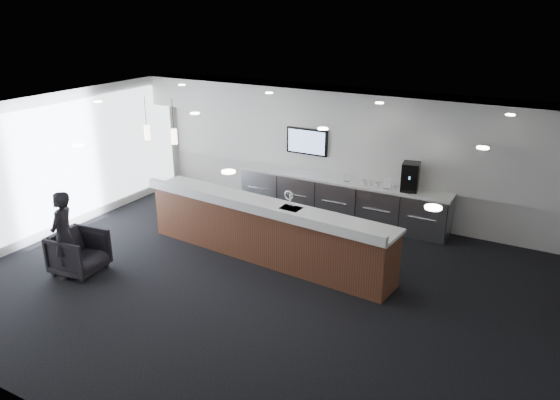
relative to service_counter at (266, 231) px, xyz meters
The scene contains 26 objects.
ground 1.25m from the service_counter, 67.03° to the right, with size 10.00×10.00×0.00m, color black.
ceiling 2.67m from the service_counter, 67.03° to the right, with size 10.00×8.00×0.02m, color black.
back_wall 3.15m from the service_counter, 81.74° to the left, with size 10.00×0.02×3.00m, color silver.
left_wall 4.77m from the service_counter, 167.41° to the right, with size 0.02×8.00×3.00m, color silver.
soffit_bulkhead 3.30m from the service_counter, 80.30° to the left, with size 10.00×0.90×0.70m, color silver.
alcove_panel 3.15m from the service_counter, 81.66° to the left, with size 9.80×0.06×1.40m, color silver.
window_blinds_wall 4.73m from the service_counter, 167.30° to the right, with size 0.04×7.36×2.55m, color #A6B8C7.
back_credenza 2.66m from the service_counter, 80.63° to the left, with size 5.06×0.66×0.95m.
wall_tv 3.13m from the service_counter, 101.13° to the left, with size 1.05×0.08×0.62m.
pendant_left 2.59m from the service_counter, behind, with size 0.12×0.12×0.30m, color #FFEEC6.
pendant_right 3.16m from the service_counter, behind, with size 0.12×0.12×0.30m, color #FFEEC6.
ceiling_can_lights 2.64m from the service_counter, 67.03° to the right, with size 7.00×5.00×0.02m, color white, non-canonical shape.
service_counter is the anchor object (origin of this frame).
coffee_machine 3.38m from the service_counter, 52.31° to the left, with size 0.41×0.50×0.62m.
info_sign_left 2.67m from the service_counter, 76.61° to the left, with size 0.14×0.02×0.20m, color white.
info_sign_right 2.99m from the service_counter, 57.96° to the left, with size 0.17×0.02×0.23m, color white.
armchair 3.50m from the service_counter, 140.84° to the right, with size 0.84×0.87×0.79m, color black.
lounge_guest 3.69m from the service_counter, 138.47° to the right, with size 0.60×0.39×1.64m, color black.
cup_0 3.26m from the service_counter, 51.62° to the left, with size 0.10×0.10×0.09m, color white.
cup_1 3.18m from the service_counter, 53.61° to the left, with size 0.10×0.10×0.09m, color white.
cup_2 3.10m from the service_counter, 55.72° to the left, with size 0.10×0.10×0.09m, color white.
cup_3 3.02m from the service_counter, 57.93° to the left, with size 0.10×0.10×0.09m, color white.
cup_4 2.95m from the service_counter, 60.26° to the left, with size 0.10×0.10×0.09m, color white.
cup_5 2.88m from the service_counter, 62.70° to the left, with size 0.10×0.10×0.09m, color white.
cup_6 2.82m from the service_counter, 65.25° to the left, with size 0.10×0.10×0.09m, color white.
cup_7 2.77m from the service_counter, 67.92° to the left, with size 0.10×0.10×0.09m, color white.
Camera 1 is at (4.57, -7.32, 4.78)m, focal length 35.00 mm.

